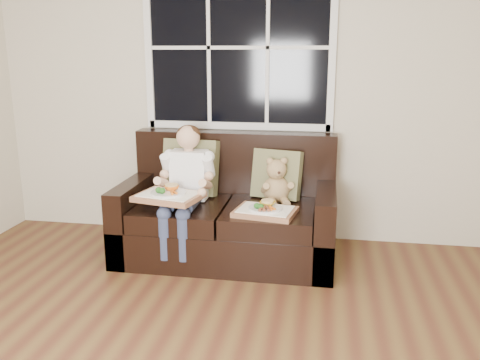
% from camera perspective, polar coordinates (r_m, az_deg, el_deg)
% --- Properties ---
extents(room_walls, '(4.52, 5.02, 2.71)m').
position_cam_1_polar(room_walls, '(1.95, -9.95, 13.14)').
color(room_walls, beige).
rests_on(room_walls, ground).
extents(window_back, '(1.62, 0.04, 1.37)m').
position_cam_1_polar(window_back, '(4.39, -0.20, 14.64)').
color(window_back, black).
rests_on(window_back, room_walls).
extents(loveseat, '(1.70, 0.92, 0.96)m').
position_cam_1_polar(loveseat, '(4.14, -1.29, -4.21)').
color(loveseat, black).
rests_on(loveseat, ground).
extents(pillow_left, '(0.48, 0.26, 0.47)m').
position_cam_1_polar(pillow_left, '(4.26, -5.57, 1.45)').
color(pillow_left, olive).
rests_on(pillow_left, loveseat).
extents(pillow_right, '(0.43, 0.27, 0.41)m').
position_cam_1_polar(pillow_right, '(4.14, 4.15, 0.64)').
color(pillow_right, olive).
rests_on(pillow_right, loveseat).
extents(child, '(0.41, 0.61, 0.94)m').
position_cam_1_polar(child, '(4.00, -6.09, 0.27)').
color(child, white).
rests_on(child, loveseat).
extents(teddy_bear, '(0.26, 0.31, 0.38)m').
position_cam_1_polar(teddy_bear, '(4.04, 4.08, -0.43)').
color(teddy_bear, tan).
rests_on(teddy_bear, loveseat).
extents(tray_left, '(0.53, 0.45, 0.11)m').
position_cam_1_polar(tray_left, '(3.84, -7.99, -1.69)').
color(tray_left, '#AC6F4D').
rests_on(tray_left, child).
extents(tray_right, '(0.49, 0.40, 0.10)m').
position_cam_1_polar(tray_right, '(3.76, 2.86, -3.43)').
color(tray_right, '#AC6F4D').
rests_on(tray_right, loveseat).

